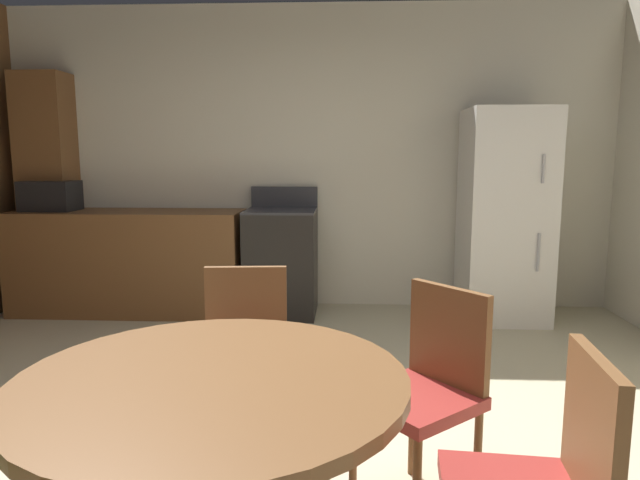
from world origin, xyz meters
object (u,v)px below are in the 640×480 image
chair_north (245,351)px  dining_table (214,429)px  refrigerator (505,216)px  microwave (50,196)px  chair_northeast (428,383)px  oven_range (282,261)px

chair_north → dining_table: bearing=-0.0°
refrigerator → microwave: bearing=179.3°
microwave → chair_north: 3.23m
refrigerator → chair_northeast: (-1.00, -2.64, -0.38)m
oven_range → microwave: 2.10m
refrigerator → chair_northeast: bearing=-110.7°
oven_range → microwave: size_ratio=2.50×
oven_range → microwave: (-2.02, -0.00, 0.56)m
dining_table → chair_north: chair_north is taller
microwave → dining_table: bearing=-56.0°
oven_range → dining_table: bearing=-86.8°
refrigerator → chair_north: bearing=-127.5°
refrigerator → dining_table: 3.66m
refrigerator → dining_table: size_ratio=1.56×
oven_range → microwave: bearing=-179.9°
dining_table → chair_northeast: (0.70, 0.60, -0.10)m
microwave → chair_northeast: 4.00m
oven_range → dining_table: oven_range is taller
microwave → chair_northeast: size_ratio=0.51×
microwave → chair_northeast: (2.91, -2.69, -0.53)m
chair_north → chair_northeast: size_ratio=1.00×
microwave → chair_northeast: microwave is taller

